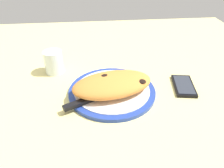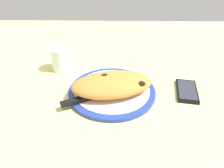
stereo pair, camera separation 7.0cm
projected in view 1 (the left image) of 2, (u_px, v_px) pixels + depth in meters
ground_plane at (112, 96)px, 72.77cm from camera, size 150.00×150.00×3.00cm
plate at (112, 91)px, 71.51cm from camera, size 28.61×28.61×1.57cm
calzone at (112, 84)px, 68.50cm from camera, size 28.10×19.10×5.51cm
fork at (114, 78)px, 76.12cm from camera, size 16.04×3.02×0.40cm
knife at (89, 100)px, 65.60cm from camera, size 22.26×12.12×1.20cm
smartphone at (184, 86)px, 74.43cm from camera, size 8.66×13.55×1.16cm
water_glass at (54, 63)px, 80.99cm from camera, size 6.86×6.86×8.62cm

